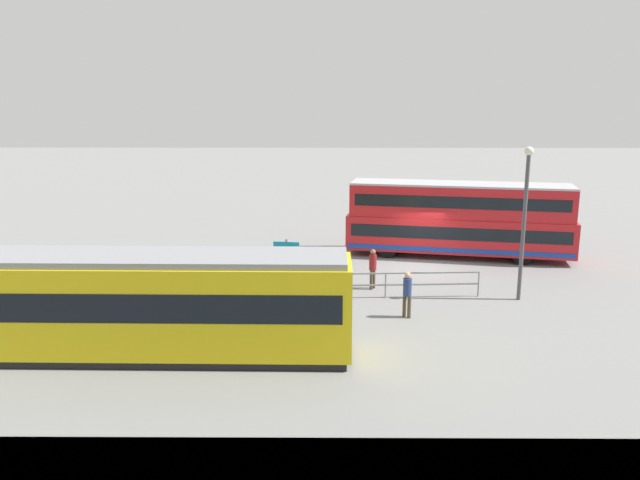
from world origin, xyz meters
name	(u,v)px	position (x,y,z in m)	size (l,w,h in m)	color
ground_plane	(421,267)	(0.00, 0.00, 0.00)	(160.00, 160.00, 0.00)	gray
double_decker_bus	(459,219)	(-2.20, -2.10, 1.98)	(11.76, 4.73, 3.87)	red
tram_yellow	(128,303)	(10.98, 10.97, 1.73)	(14.15, 2.68, 3.33)	yellow
pedestrian_near_railing	(373,266)	(2.68, 3.72, 1.02)	(0.44, 0.44, 1.76)	#4C3F2D
pedestrian_crossing	(407,291)	(1.65, 7.35, 1.02)	(0.45, 0.45, 1.76)	#4C3F2D
pedestrian_railing	(386,281)	(2.23, 4.98, 0.74)	(7.86, 0.51, 1.08)	gray
info_sign	(287,257)	(6.33, 4.85, 1.68)	(1.07, 0.21, 2.45)	slate
street_lamp	(525,211)	(-3.23, 5.17, 3.69)	(0.36, 0.36, 6.25)	#4C4C51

